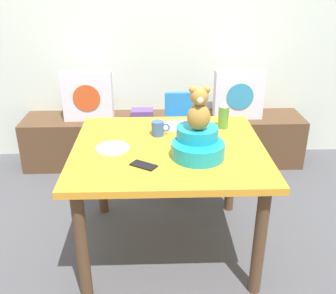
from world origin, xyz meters
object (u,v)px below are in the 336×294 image
Objects in this scene: book_stack at (142,114)px; dinner_plate_far at (176,126)px; dining_table at (169,162)px; coffee_mug at (158,128)px; ketchup_bottle at (224,116)px; infant_seat_teal at (198,144)px; dinner_plate_near at (113,148)px; teddy_bear at (199,110)px; pillow_floral_right at (239,94)px; pillow_floral_left at (88,96)px; highchair at (184,128)px; cell_phone at (144,165)px.

dinner_plate_far reaches higher than book_stack.
coffee_mug reaches higher than dining_table.
dinner_plate_far is at bearing 78.48° from dining_table.
book_stack is 1.01m from dinner_plate_far.
book_stack is at bearing 120.56° from ketchup_bottle.
infant_seat_teal is 2.75× the size of coffee_mug.
dinner_plate_near is at bearing -155.95° from ketchup_bottle.
infant_seat_teal reaches higher than book_stack.
dining_table is (0.20, -1.27, 0.14)m from book_stack.
teddy_bear reaches higher than ketchup_bottle.
teddy_bear reaches higher than dinner_plate_far.
pillow_floral_right is 3.67× the size of coffee_mug.
coffee_mug is at bearing 125.84° from infant_seat_teal.
dinner_plate_near is at bearing -74.71° from pillow_floral_left.
dinner_plate_far is (0.07, 0.32, 0.11)m from dining_table.
dining_table is at bearing 141.05° from infant_seat_teal.
dinner_plate_near is (-0.49, -0.86, 0.22)m from highchair.
book_stack is at bearing 104.49° from teddy_bear.
dining_table is at bearing 140.93° from teddy_bear.
pillow_floral_right and infant_seat_teal have the same top height.
highchair is at bearing 90.50° from teddy_bear.
pillow_floral_left is at bearing 153.51° from highchair.
infant_seat_teal is at bearing -58.50° from pillow_floral_left.
highchair is (-0.53, -0.42, -0.16)m from pillow_floral_right.
teddy_bear reaches higher than infant_seat_teal.
pillow_floral_left is 0.38× the size of dining_table.
teddy_bear reaches higher than dinner_plate_near.
highchair is 6.58× the size of coffee_mug.
coffee_mug is 0.20m from dinner_plate_far.
dinner_plate_far is 1.39× the size of cell_phone.
pillow_floral_right is at bearing 56.39° from dinner_plate_far.
pillow_floral_left is at bearing 180.00° from pillow_floral_right.
coffee_mug is at bearing -82.72° from book_stack.
coffee_mug is (-0.06, 0.18, 0.15)m from dining_table.
pillow_floral_left is at bearing -177.51° from book_stack.
pillow_floral_left is 1.36m from pillow_floral_right.
dinner_plate_near is at bearing 73.12° from cell_phone.
ketchup_bottle is 0.78m from dinner_plate_near.
ketchup_bottle is 0.76m from cell_phone.
coffee_mug is (-0.22, 0.31, -0.23)m from teddy_bear.
coffee_mug is at bearing 36.74° from dinner_plate_near.
highchair reaches higher than book_stack.
cell_phone is (0.19, -0.22, -0.00)m from dinner_plate_near.
pillow_floral_left reaches higher than dinner_plate_near.
pillow_floral_left is 2.20× the size of dinner_plate_far.
dinner_plate_far is (0.75, -0.92, 0.07)m from pillow_floral_left.
coffee_mug is 0.60× the size of dinner_plate_near.
pillow_floral_right is 1.76× the size of teddy_bear.
pillow_floral_right is 1.51m from teddy_bear.
pillow_floral_left is 2.38× the size of ketchup_bottle.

